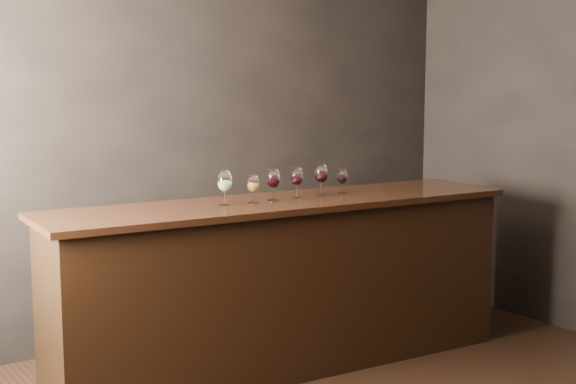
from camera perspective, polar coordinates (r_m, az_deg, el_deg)
room_shell at (r=4.07m, az=2.57°, el=6.44°), size 5.02×4.52×2.81m
bar_counter at (r=5.39m, az=-0.33°, el=-6.77°), size 3.16×0.87×1.09m
bar_top at (r=5.27m, az=-0.33°, el=-0.79°), size 3.27×0.95×0.04m
back_bar_shelf at (r=6.37m, az=-0.76°, el=-5.30°), size 2.52×0.40×0.91m
glass_white at (r=5.03m, az=-4.52°, el=0.69°), size 0.09×0.09×0.22m
glass_amber at (r=5.11m, az=-2.51°, el=0.55°), size 0.08×0.08×0.18m
glass_red_a at (r=5.23m, az=-1.06°, el=0.90°), size 0.09×0.09×0.21m
glass_red_b at (r=5.35m, az=0.62°, el=1.03°), size 0.09×0.09×0.20m
glass_red_c at (r=5.46m, az=2.37°, el=1.24°), size 0.09×0.09×0.21m
glass_red_d at (r=5.58m, az=3.88°, el=1.07°), size 0.07×0.07×0.17m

